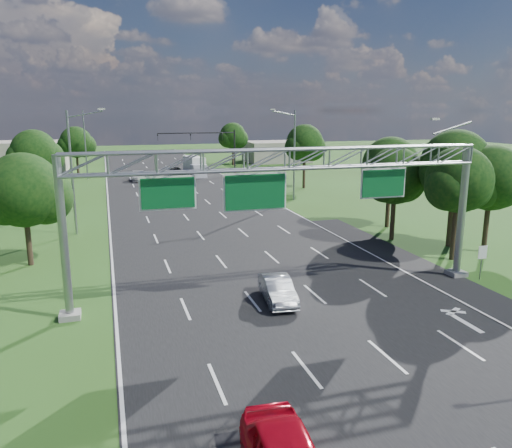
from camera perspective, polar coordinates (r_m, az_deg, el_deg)
name	(u,v)px	position (r m, az deg, el deg)	size (l,w,h in m)	color
ground	(213,225)	(44.58, -4.91, -0.13)	(220.00, 220.00, 0.00)	#294916
road	(213,225)	(44.58, -4.91, -0.13)	(18.00, 180.00, 0.02)	black
road_flare	(419,268)	(34.16, 18.10, -4.78)	(3.00, 30.00, 0.02)	black
sign_gantry	(288,171)	(26.38, 3.73, 6.12)	(23.50, 1.00, 9.56)	gray
regulatory_sign	(482,255)	(32.81, 24.44, -3.28)	(0.60, 0.08, 2.10)	gray
traffic_signal	(213,142)	(79.39, -4.96, 9.32)	(12.21, 0.24, 7.00)	black
streetlight_l_near	(74,167)	(42.83, -20.10, 6.18)	(2.97, 0.22, 10.16)	gray
streetlight_l_far	(86,141)	(77.70, -18.81, 8.92)	(2.97, 0.22, 10.16)	gray
streetlight_r_mid	(293,151)	(56.45, 4.22, 8.34)	(2.97, 0.22, 10.16)	gray
tree_cluster_right	(436,174)	(39.85, 19.86, 5.37)	(9.91, 14.60, 8.68)	#2D2116
tree_verge_la	(25,194)	(35.33, -24.88, 3.16)	(5.76, 4.80, 7.40)	#2D2116
tree_verge_lb	(35,155)	(58.19, -23.92, 7.26)	(5.76, 4.80, 8.06)	#2D2116
tree_verge_lc	(77,144)	(82.83, -19.82, 8.63)	(5.76, 4.80, 7.62)	#2D2116
tree_verge_rd	(305,145)	(65.65, 5.63, 8.99)	(5.76, 4.80, 8.28)	#2D2116
tree_verge_re	(233,137)	(93.56, -2.63, 9.89)	(5.76, 4.80, 7.84)	#2D2116
building_left	(22,157)	(91.79, -25.17, 6.96)	(14.00, 10.00, 5.00)	gray
building_right	(277,152)	(100.41, 2.38, 8.27)	(12.00, 9.00, 4.00)	gray
silver_sedan	(278,290)	(26.76, 2.48, -7.50)	(1.42, 4.06, 1.34)	#A2A7AD
car_queue_a	(138,176)	(74.71, -13.28, 5.33)	(1.85, 4.55, 1.32)	#BBBBBB
car_queue_b	(176,171)	(80.22, -9.17, 5.97)	(2.01, 4.36, 1.21)	black
car_queue_c	(155,181)	(69.02, -11.47, 4.85)	(1.62, 4.03, 1.37)	black
box_truck	(195,167)	(79.58, -6.98, 6.54)	(2.84, 7.78, 2.86)	white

